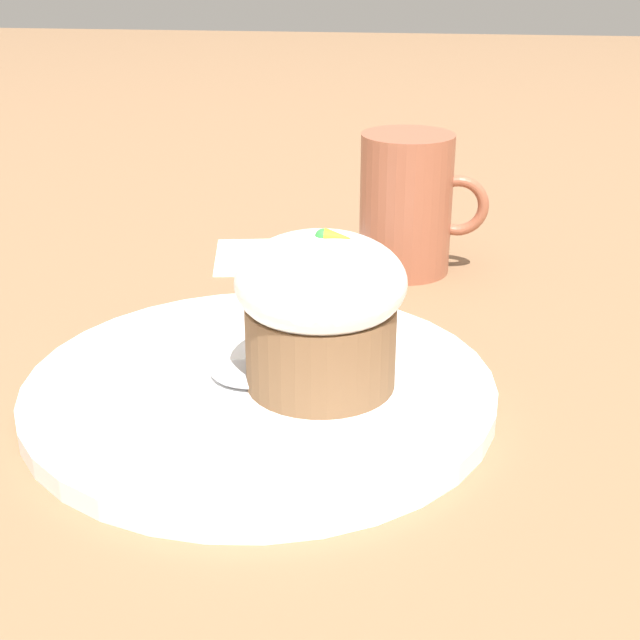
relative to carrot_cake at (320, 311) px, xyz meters
The scene contains 6 objects.
ground_plane 0.07m from the carrot_cake, behind, with size 4.00×4.00×0.00m, color #846042.
dessert_plate 0.06m from the carrot_cake, behind, with size 0.27×0.27×0.01m.
carrot_cake is the anchor object (origin of this frame).
spoon 0.07m from the carrot_cake, behind, with size 0.12×0.05×0.01m.
coffee_cup 0.23m from the carrot_cake, 80.00° to the left, with size 0.10×0.07×0.11m.
paper_napkin 0.26m from the carrot_cake, 104.88° to the left, with size 0.12×0.11×0.00m.
Camera 1 is at (0.09, -0.44, 0.25)m, focal length 50.00 mm.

